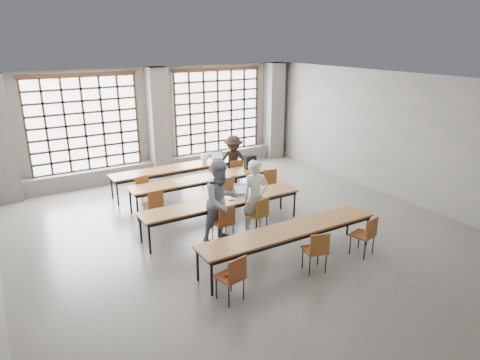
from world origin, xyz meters
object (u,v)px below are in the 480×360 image
chair_near_right (366,232)px  student_male (256,197)px  red_pouch (230,274)px  chair_front_right (259,212)px  green_box (219,198)px  chair_back_left (140,187)px  backpack (250,162)px  chair_back_right (235,170)px  laptop_front (241,192)px  desk_row_a (178,169)px  chair_front_left (224,220)px  desk_row_b (202,180)px  desk_row_d (290,232)px  chair_near_left (233,274)px  chair_mid_centre (226,188)px  student_back (233,161)px  chair_back_mid (213,174)px  mouse (257,193)px  phone (231,200)px  desk_row_c (223,203)px  laptop_back (217,158)px  chair_near_mid (317,248)px  plastic_bag (205,158)px  chair_mid_left (154,203)px  chair_mid_right (268,180)px  student_female (221,201)px

chair_near_right → student_male: (-1.33, 2.19, 0.33)m
red_pouch → chair_front_right: bearing=46.2°
green_box → chair_back_left: bearing=116.0°
chair_near_right → backpack: bearing=90.1°
chair_back_right → laptop_front: size_ratio=1.93×
desk_row_a → chair_front_left: chair_front_left is taller
desk_row_b → student_male: size_ratio=2.30×
desk_row_d → chair_near_left: (-1.69, -0.63, -0.13)m
backpack → chair_near_right: bearing=-84.8°
chair_mid_centre → student_back: student_back is taller
chair_front_left → laptop_front: 1.17m
chair_back_mid → chair_near_right: size_ratio=1.00×
chair_back_right → mouse: 2.60m
backpack → desk_row_d: bearing=-106.1°
phone → desk_row_c: bearing=150.9°
desk_row_b → desk_row_c: bearing=-100.2°
chair_front_right → phone: bearing=129.4°
chair_back_right → backpack: (0.15, -0.60, 0.39)m
desk_row_a → laptop_back: bearing=4.5°
desk_row_d → red_pouch: size_ratio=20.00×
chair_near_mid → plastic_bag: (0.49, 5.81, 0.34)m
chair_back_left → chair_back_mid: same height
chair_mid_left → chair_mid_right: same height
chair_near_right → student_male: student_male is taller
mouse → backpack: bearing=62.4°
phone → chair_near_left: bearing=-119.3°
desk_row_c → student_back: (1.78, 2.57, 0.13)m
desk_row_a → student_back: (1.60, -0.50, 0.13)m
chair_front_left → red_pouch: 2.22m
chair_mid_left → plastic_bag: size_ratio=3.08×
green_box → chair_front_right: bearing=-46.8°
chair_mid_right → laptop_back: 2.11m
chair_back_left → student_female: size_ratio=0.47×
chair_front_right → student_male: bearing=96.1°
student_back → mouse: 2.72m
mouse → chair_back_left: bearing=131.1°
desk_row_c → chair_front_left: size_ratio=4.55×
student_male → student_back: size_ratio=1.10×
laptop_back → student_male: bearing=-104.5°
desk_row_c → phone: 0.22m
chair_back_left → chair_back_right: bearing=-0.0°
chair_back_left → chair_back_right: same height
student_back → chair_back_right: bearing=-76.3°
desk_row_b → chair_mid_centre: 0.76m
desk_row_a → chair_mid_right: size_ratio=4.55×
chair_back_right → chair_front_left: bearing=-124.0°
chair_back_mid → student_female: 3.24m
desk_row_c → chair_mid_centre: size_ratio=4.55×
chair_back_left → chair_near_right: size_ratio=1.00×
laptop_front → student_female: bearing=-145.4°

